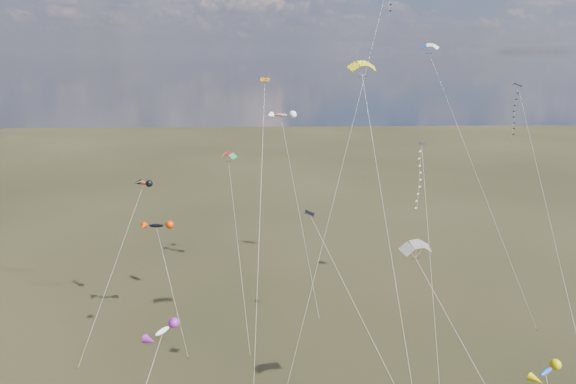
{
  "coord_description": "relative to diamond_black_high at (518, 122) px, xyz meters",
  "views": [
    {
      "loc": [
        -2.1,
        -32.12,
        32.71
      ],
      "look_at": [
        0.0,
        18.0,
        19.0
      ],
      "focal_mm": 32.0,
      "sensor_mm": 36.0,
      "label": 1
    }
  ],
  "objects": [
    {
      "name": "novelty_orange_black",
      "position": [
        -45.41,
        0.92,
        -7.39
      ],
      "size": [
        6.66,
        13.76,
        17.77
      ],
      "color": "#E1451A",
      "rests_on": "ground"
    },
    {
      "name": "parafoil_blue_white",
      "position": [
        -8.7,
        8.54,
        8.82
      ],
      "size": [
        12.55,
        15.52,
        34.19
      ],
      "color": "blue",
      "rests_on": "ground"
    },
    {
      "name": "parafoil_striped",
      "position": [
        -17.87,
        -20.91,
        -7.3
      ],
      "size": [
        10.15,
        11.9,
        17.99
      ],
      "color": "#D49E04",
      "rests_on": "ground"
    },
    {
      "name": "novelty_redwhite_stripe",
      "position": [
        -28.26,
        10.01,
        -0.24
      ],
      "size": [
        6.45,
        13.7,
        25.0
      ],
      "color": "red",
      "rests_on": "ground"
    },
    {
      "name": "diamond_black_high",
      "position": [
        0.0,
        0.0,
        0.0
      ],
      "size": [
        1.38,
        22.48,
        29.1
      ],
      "color": "black",
      "rests_on": "ground"
    },
    {
      "name": "diamond_orange_center",
      "position": [
        -30.85,
        -21.13,
        -4.05
      ],
      "size": [
        2.0,
        16.97,
        30.59
      ],
      "color": "#CA5B04",
      "rests_on": "ground"
    },
    {
      "name": "parafoil_yellow",
      "position": [
        -21.33,
        -12.23,
        7.0
      ],
      "size": [
        4.17,
        21.5,
        32.37
      ],
      "color": "#D6C50F",
      "rests_on": "ground"
    },
    {
      "name": "diamond_black_mid",
      "position": [
        -23.7,
        -22.22,
        -10.77
      ],
      "size": [
        10.76,
        14.43,
        19.48
      ],
      "color": "black",
      "rests_on": "ground"
    },
    {
      "name": "parafoil_tricolor",
      "position": [
        -34.9,
        0.76,
        -3.78
      ],
      "size": [
        3.83,
        12.04,
        21.43
      ],
      "color": "yellow",
      "rests_on": "ground"
    },
    {
      "name": "diamond_navy_tall",
      "position": [
        -16.67,
        1.84,
        11.76
      ],
      "size": [
        13.87,
        21.24,
        42.14
      ],
      "color": "#081245",
      "rests_on": "ground"
    },
    {
      "name": "novelty_white_purple",
      "position": [
        -37.28,
        -30.1,
        -9.6
      ],
      "size": [
        5.98,
        12.32,
        15.44
      ],
      "color": "white",
      "rests_on": "ground"
    },
    {
      "name": "novelty_blue_yellow",
      "position": [
        -14.12,
        -35.06,
        -9.96
      ],
      "size": [
        2.36,
        14.07,
        15.07
      ],
      "color": "blue",
      "rests_on": "ground"
    },
    {
      "name": "novelty_black_orange",
      "position": [
        -43.68,
        -1.18,
        -12.08
      ],
      "size": [
        6.34,
        9.56,
        13.06
      ],
      "color": "black",
      "rests_on": "ground"
    },
    {
      "name": "diamond_navy_right",
      "position": [
        -14.34,
        -9.36,
        -5.3
      ],
      "size": [
        1.06,
        14.62,
        23.75
      ],
      "color": "#0F184B",
      "rests_on": "ground"
    }
  ]
}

